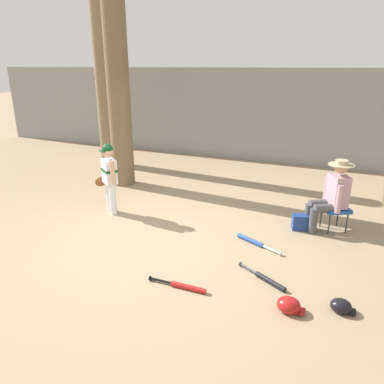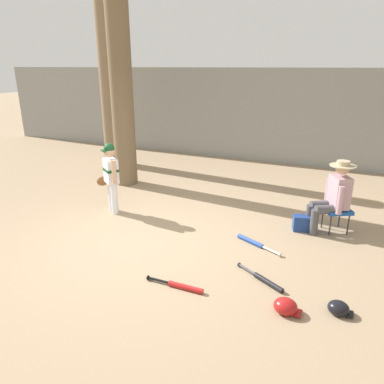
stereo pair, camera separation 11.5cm
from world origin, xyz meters
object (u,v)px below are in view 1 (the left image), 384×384
object	(u,v)px
batting_helmet_black	(341,306)
tree_near_player	(116,61)
handbag_beside_stool	(303,222)
bat_red_barrel	(184,286)
bat_blue_youth	(254,242)
bat_black_composite	(267,279)
batting_helmet_red	(289,305)
tree_far_left	(105,81)
folding_stool	(335,209)
seated_spectator	(331,194)
young_ballplayer	(109,174)

from	to	relation	value
batting_helmet_black	tree_near_player	bearing A→B (deg)	148.48
handbag_beside_stool	bat_red_barrel	xyz separation A→B (m)	(-1.11, -2.34, -0.10)
bat_blue_youth	tree_near_player	bearing A→B (deg)	153.48
bat_black_composite	batting_helmet_red	distance (m)	0.60
tree_far_left	bat_red_barrel	distance (m)	6.73
bat_black_composite	bat_blue_youth	bearing A→B (deg)	113.50
batting_helmet_red	handbag_beside_stool	bearing A→B (deg)	93.67
folding_stool	bat_black_composite	distance (m)	2.11
seated_spectator	bat_red_barrel	xyz separation A→B (m)	(-1.49, -2.49, -0.61)
handbag_beside_stool	bat_blue_youth	xyz separation A→B (m)	(-0.62, -0.83, -0.10)
folding_stool	batting_helmet_red	distance (m)	2.49
tree_far_left	batting_helmet_black	bearing A→B (deg)	-34.96
tree_near_player	batting_helmet_black	xyz separation A→B (m)	(4.82, -2.96, -2.61)
seated_spectator	bat_black_composite	size ratio (longest dim) A/B	1.70
handbag_beside_stool	bat_red_barrel	world-z (taller)	handbag_beside_stool
young_ballplayer	batting_helmet_red	bearing A→B (deg)	-24.51
handbag_beside_stool	batting_helmet_black	world-z (taller)	handbag_beside_stool
tree_near_player	batting_helmet_red	size ratio (longest dim) A/B	19.48
folding_stool	tree_near_player	bearing A→B (deg)	170.99
handbag_beside_stool	batting_helmet_red	xyz separation A→B (m)	(0.14, -2.26, -0.05)
seated_spectator	bat_blue_youth	world-z (taller)	seated_spectator
seated_spectator	bat_blue_youth	xyz separation A→B (m)	(-1.00, -0.98, -0.61)
bat_black_composite	batting_helmet_black	distance (m)	0.92
seated_spectator	bat_red_barrel	distance (m)	2.96
bat_red_barrel	batting_helmet_black	size ratio (longest dim) A/B	2.79
young_ballplayer	bat_red_barrel	bearing A→B (deg)	-36.67
handbag_beside_stool	batting_helmet_black	distance (m)	2.14
bat_red_barrel	bat_black_composite	bearing A→B (deg)	31.70
folding_stool	bat_blue_youth	bearing A→B (deg)	-136.64
young_ballplayer	tree_near_player	bearing A→B (deg)	115.87
handbag_beside_stool	folding_stool	bearing A→B (deg)	22.74
young_ballplayer	batting_helmet_red	distance (m)	3.93
tree_near_player	batting_helmet_black	size ratio (longest dim) A/B	22.09
seated_spectator	tree_far_left	xyz separation A→B (m)	(-5.87, 2.13, 1.59)
bat_red_barrel	bat_blue_youth	world-z (taller)	same
handbag_beside_stool	bat_black_composite	distance (m)	1.79
seated_spectator	tree_near_player	bearing A→B (deg)	170.23
seated_spectator	batting_helmet_black	size ratio (longest dim) A/B	4.35
young_ballplayer	batting_helmet_black	world-z (taller)	young_ballplayer
folding_stool	batting_helmet_black	size ratio (longest dim) A/B	1.97
tree_far_left	batting_helmet_black	size ratio (longest dim) A/B	18.77
folding_stool	handbag_beside_stool	distance (m)	0.56
bat_red_barrel	batting_helmet_red	distance (m)	1.26
tree_far_left	batting_helmet_red	xyz separation A→B (m)	(5.63, -4.54, -2.15)
tree_near_player	bat_red_barrel	distance (m)	5.18
tree_far_left	bat_blue_youth	world-z (taller)	tree_far_left
young_ballplayer	folding_stool	bearing A→B (deg)	12.45
tree_far_left	bat_red_barrel	world-z (taller)	tree_far_left
young_ballplayer	folding_stool	xyz separation A→B (m)	(3.84, 0.85, -0.38)
batting_helmet_red	seated_spectator	bearing A→B (deg)	84.36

